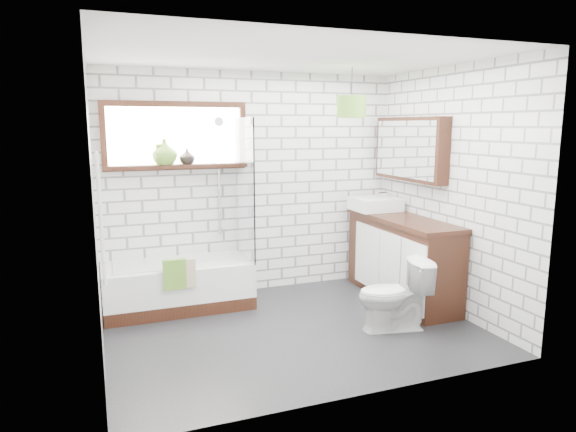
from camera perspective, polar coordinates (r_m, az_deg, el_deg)
name	(u,v)px	position (r m, az deg, el deg)	size (l,w,h in m)	color
floor	(294,330)	(4.99, 0.64, -12.51)	(3.40, 2.60, 0.01)	black
ceiling	(294,56)	(4.65, 0.71, 17.39)	(3.40, 2.60, 0.01)	white
wall_back	(253,184)	(5.88, -3.96, 3.58)	(3.40, 0.01, 2.50)	white
wall_front	(364,225)	(3.49, 8.48, -0.97)	(3.40, 0.01, 2.50)	white
wall_left	(94,210)	(4.35, -20.76, 0.65)	(0.01, 2.60, 2.50)	white
wall_right	(449,191)	(5.51, 17.45, 2.70)	(0.01, 2.60, 2.50)	white
window	(176,136)	(5.62, -12.32, 8.69)	(1.52, 0.16, 0.68)	black
towel_radiator	(100,216)	(4.35, -20.13, 0.04)	(0.06, 0.52, 1.00)	white
mirror_cabinet	(410,149)	(5.91, 13.40, 7.25)	(0.16, 1.20, 0.70)	black
shower_riser	(219,177)	(5.73, -7.69, 4.34)	(0.02, 0.02, 1.30)	silver
bathtub	(178,286)	(5.57, -12.10, -7.58)	(1.52, 0.67, 0.49)	white
shower_screen	(245,189)	(5.51, -4.85, 3.03)	(0.02, 0.72, 1.50)	white
towel_green	(175,274)	(5.18, -12.49, -6.34)	(0.22, 0.06, 0.30)	#5B912B
towel_beige	(184,273)	(5.19, -11.45, -6.26)	(0.22, 0.06, 0.29)	tan
vanity	(402,258)	(5.83, 12.51, -4.59)	(0.52, 1.62, 0.92)	black
basin	(375,204)	(6.10, 9.67, 1.32)	(0.51, 0.45, 0.15)	white
tap	(387,199)	(6.18, 10.97, 1.89)	(0.03, 0.03, 0.16)	silver
toilet	(394,295)	(4.97, 11.67, -8.59)	(0.67, 0.38, 0.68)	white
vase_olive	(165,154)	(5.58, -13.54, 6.74)	(0.26, 0.26, 0.27)	#62962E
vase_dark	(187,158)	(5.62, -11.14, 6.33)	(0.16, 0.16, 0.17)	black
bottle	(159,156)	(5.57, -14.11, 6.43)	(0.07, 0.07, 0.22)	#62962E
pendant	(351,107)	(5.44, 7.05, 11.97)	(0.30, 0.30, 0.22)	#5B912B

